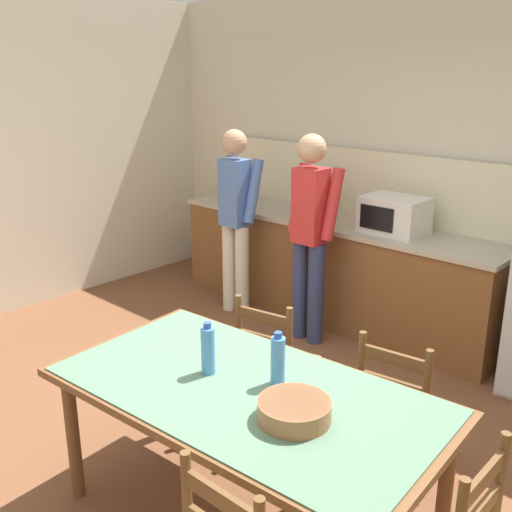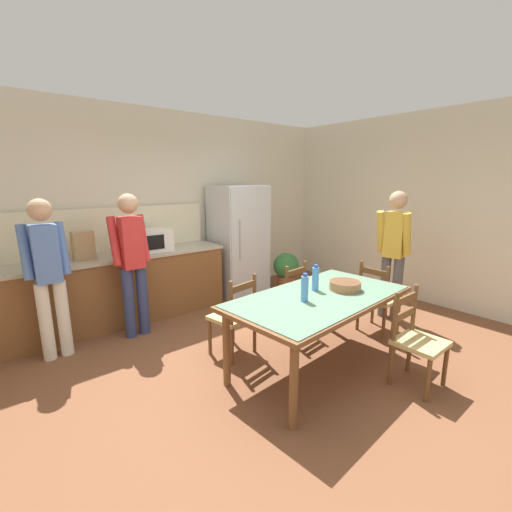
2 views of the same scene
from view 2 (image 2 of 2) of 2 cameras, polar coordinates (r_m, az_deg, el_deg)
ground_plane at (r=3.67m, az=2.82°, el=-18.44°), size 8.32×8.32×0.00m
wall_back at (r=5.43m, az=-16.39°, el=7.41°), size 6.52×0.12×2.90m
wall_right at (r=5.88m, az=27.38°, el=6.88°), size 0.12×5.20×2.90m
kitchen_counter at (r=4.92m, az=-23.42°, el=-5.35°), size 3.21×0.66×0.92m
counter_splashback at (r=5.05m, az=-25.15°, el=3.80°), size 3.17×0.03×0.60m
refrigerator at (r=5.70m, az=-2.87°, el=2.56°), size 0.82×0.73×1.80m
microwave at (r=4.96m, az=-17.06°, el=2.53°), size 0.50×0.39×0.30m
paper_bag at (r=4.69m, az=-26.85°, el=1.55°), size 0.24×0.16×0.36m
dining_table at (r=3.46m, az=10.48°, el=-7.67°), size 1.98×1.15×0.78m
bottle_near_centre at (r=3.22m, az=8.11°, el=-5.36°), size 0.07×0.07×0.27m
bottle_off_centre at (r=3.55m, az=9.87°, el=-3.73°), size 0.07×0.07×0.27m
serving_bowl at (r=3.65m, az=14.62°, el=-4.69°), size 0.32×0.32×0.09m
chair_side_near_right at (r=3.58m, az=25.19°, el=-12.59°), size 0.43×0.41×0.91m
chair_head_end at (r=4.57m, az=19.62°, el=-6.68°), size 0.40×0.42×0.91m
chair_side_far_left at (r=3.77m, az=-3.60°, el=-10.04°), size 0.48×0.47×0.91m
chair_side_far_right at (r=4.34m, az=5.15°, el=-7.01°), size 0.47×0.45×0.91m
person_at_sink at (r=4.16m, az=-31.37°, el=-2.19°), size 0.43×0.30×1.71m
person_at_counter at (r=4.34m, az=-19.95°, el=-0.35°), size 0.44×0.30×1.74m
person_by_table at (r=4.97m, az=21.98°, el=1.14°), size 0.34×0.47×1.75m
potted_plant at (r=5.93m, az=5.04°, el=-2.18°), size 0.44×0.44×0.67m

